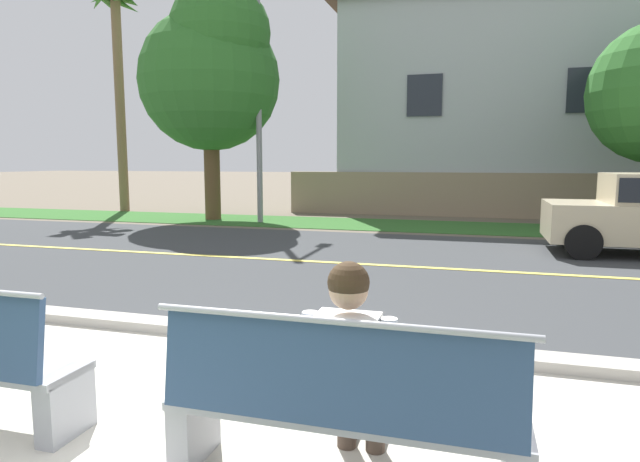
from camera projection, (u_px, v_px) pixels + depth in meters
ground_plane at (369, 250)px, 10.75m from camera, size 140.00×140.00×0.00m
sidewalk_pavement at (145, 434)px, 3.51m from camera, size 44.00×3.60×0.01m
curb_edge at (260, 335)px, 5.36m from camera, size 44.00×0.30×0.11m
street_asphalt at (352, 264)px, 9.32m from camera, size 52.00×8.00×0.01m
road_centre_line at (352, 264)px, 9.32m from camera, size 48.00×0.14×0.01m
far_verge_grass at (399, 225)px, 14.84m from camera, size 48.00×2.80×0.02m
bench_right at (339, 411)px, 2.85m from camera, size 1.95×0.48×1.01m
seated_person_white at (352, 361)px, 2.98m from camera, size 0.52×0.68×1.25m
streetlamp at (261, 63)px, 15.14m from camera, size 0.24×2.10×7.96m
shade_tree_far_left at (212, 69)px, 15.71m from camera, size 4.12×4.12×6.80m
palm_tree_tall at (116, 24)px, 18.21m from camera, size 2.09×1.98×7.92m
garden_wall at (489, 195)px, 16.89m from camera, size 13.00×0.36×1.40m
house_across_street at (499, 104)px, 19.46m from camera, size 11.25×6.91×7.54m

